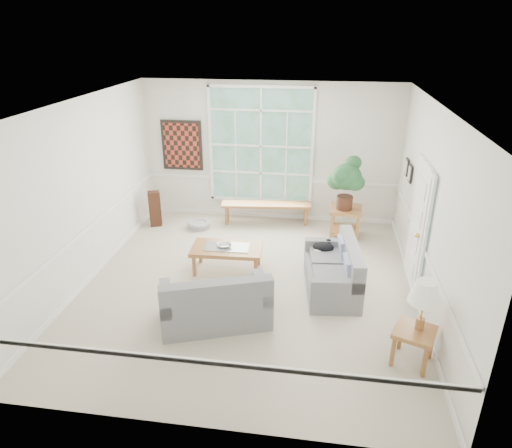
{
  "coord_description": "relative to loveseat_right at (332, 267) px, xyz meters",
  "views": [
    {
      "loc": [
        1.09,
        -6.55,
        4.07
      ],
      "look_at": [
        0.1,
        0.2,
        1.05
      ],
      "focal_mm": 32.0,
      "sensor_mm": 36.0,
      "label": 1
    }
  ],
  "objects": [
    {
      "name": "coffee_table",
      "position": [
        -1.83,
        0.37,
        -0.19
      ],
      "size": [
        1.26,
        0.73,
        0.46
      ],
      "primitive_type": "cube",
      "rotation": [
        0.0,
        0.0,
        0.04
      ],
      "color": "brown",
      "rests_on": "floor"
    },
    {
      "name": "ceiling",
      "position": [
        -1.37,
        -0.08,
        2.58
      ],
      "size": [
        5.5,
        6.0,
        0.02
      ],
      "primitive_type": "cube",
      "color": "white",
      "rests_on": "ground"
    },
    {
      "name": "wall_right",
      "position": [
        1.38,
        -0.08,
        1.08
      ],
      "size": [
        0.02,
        6.0,
        3.0
      ],
      "primitive_type": "cube",
      "color": "silver",
      "rests_on": "ground"
    },
    {
      "name": "wall_frame_far",
      "position": [
        1.34,
        2.07,
        1.13
      ],
      "size": [
        0.04,
        0.26,
        0.32
      ],
      "primitive_type": "cube",
      "color": "black",
      "rests_on": "wall_right"
    },
    {
      "name": "floor_speaker",
      "position": [
        -3.77,
        2.09,
        -0.03
      ],
      "size": [
        0.29,
        0.26,
        0.78
      ],
      "primitive_type": "cube",
      "rotation": [
        0.0,
        0.0,
        0.35
      ],
      "color": "#361A10",
      "rests_on": "floor"
    },
    {
      "name": "door_sidelight",
      "position": [
        1.34,
        -0.11,
        0.73
      ],
      "size": [
        0.08,
        0.26,
        1.9
      ],
      "primitive_type": "cube",
      "color": "white",
      "rests_on": "wall_right"
    },
    {
      "name": "window_bench",
      "position": [
        -1.4,
        2.57,
        -0.19
      ],
      "size": [
        1.97,
        0.59,
        0.45
      ],
      "primitive_type": "cube",
      "rotation": [
        0.0,
        0.0,
        0.11
      ],
      "color": "brown",
      "rests_on": "floor"
    },
    {
      "name": "floor",
      "position": [
        -1.37,
        -0.08,
        -0.42
      ],
      "size": [
        5.5,
        6.0,
        0.01
      ],
      "primitive_type": "cube",
      "color": "#B1A895",
      "rests_on": "ground"
    },
    {
      "name": "table_lamp",
      "position": [
        1.09,
        -1.61,
        0.43
      ],
      "size": [
        0.44,
        0.44,
        0.69
      ],
      "primitive_type": null,
      "rotation": [
        0.0,
        0.0,
        -0.11
      ],
      "color": "white",
      "rests_on": "side_table"
    },
    {
      "name": "wall_art",
      "position": [
        -3.32,
        2.87,
        1.18
      ],
      "size": [
        0.9,
        0.06,
        1.1
      ],
      "primitive_type": "cube",
      "color": "#591E14",
      "rests_on": "wall_back"
    },
    {
      "name": "wall_frame_near",
      "position": [
        1.34,
        1.67,
        1.13
      ],
      "size": [
        0.04,
        0.26,
        0.32
      ],
      "primitive_type": "cube",
      "color": "black",
      "rests_on": "wall_right"
    },
    {
      "name": "wall_back",
      "position": [
        -1.37,
        2.92,
        1.08
      ],
      "size": [
        5.5,
        0.02,
        3.0
      ],
      "primitive_type": "cube",
      "color": "silver",
      "rests_on": "ground"
    },
    {
      "name": "loveseat_right",
      "position": [
        0.0,
        0.0,
        0.0
      ],
      "size": [
        0.96,
        1.62,
        0.84
      ],
      "primitive_type": "cube",
      "rotation": [
        0.0,
        0.0,
        0.11
      ],
      "color": "slate",
      "rests_on": "floor"
    },
    {
      "name": "houseplant",
      "position": [
        0.24,
        2.06,
        0.76
      ],
      "size": [
        0.82,
        0.82,
        1.1
      ],
      "primitive_type": null,
      "rotation": [
        0.0,
        0.0,
        0.35
      ],
      "color": "#22512B",
      "rests_on": "end_table"
    },
    {
      "name": "wall_left",
      "position": [
        -4.12,
        -0.08,
        1.08
      ],
      "size": [
        0.02,
        6.0,
        3.0
      ],
      "primitive_type": "cube",
      "color": "silver",
      "rests_on": "ground"
    },
    {
      "name": "loveseat_front",
      "position": [
        -1.69,
        -1.15,
        0.01
      ],
      "size": [
        1.75,
        1.29,
        0.85
      ],
      "primitive_type": "cube",
      "rotation": [
        0.0,
        0.0,
        0.34
      ],
      "color": "slate",
      "rests_on": "floor"
    },
    {
      "name": "wall_front",
      "position": [
        -1.37,
        -3.08,
        1.08
      ],
      "size": [
        5.5,
        0.02,
        3.0
      ],
      "primitive_type": "cube",
      "color": "silver",
      "rests_on": "ground"
    },
    {
      "name": "cat",
      "position": [
        -0.15,
        0.53,
        0.09
      ],
      "size": [
        0.37,
        0.27,
        0.17
      ],
      "primitive_type": "ellipsoid",
      "rotation": [
        0.0,
        0.0,
        0.02
      ],
      "color": "black",
      "rests_on": "loveseat_right"
    },
    {
      "name": "pet_bed",
      "position": [
        -2.81,
        2.09,
        -0.35
      ],
      "size": [
        0.48,
        0.48,
        0.14
      ],
      "primitive_type": "cylinder",
      "rotation": [
        0.0,
        0.0,
        -0.01
      ],
      "color": "gray",
      "rests_on": "floor"
    },
    {
      "name": "entry_door",
      "position": [
        1.34,
        0.52,
        0.63
      ],
      "size": [
        0.08,
        0.9,
        2.1
      ],
      "primitive_type": "cube",
      "color": "white",
      "rests_on": "floor"
    },
    {
      "name": "window_back",
      "position": [
        -1.57,
        2.88,
        1.23
      ],
      "size": [
        2.3,
        0.08,
        2.4
      ],
      "primitive_type": "cube",
      "color": "white",
      "rests_on": "wall_back"
    },
    {
      "name": "pewter_bowl",
      "position": [
        -1.87,
        0.37,
        0.08
      ],
      "size": [
        0.39,
        0.39,
        0.07
      ],
      "primitive_type": "imported",
      "rotation": [
        0.0,
        0.0,
        0.46
      ],
      "color": "#9A9A9F",
      "rests_on": "coffee_table"
    },
    {
      "name": "side_table",
      "position": [
        1.03,
        -1.65,
        -0.17
      ],
      "size": [
        0.64,
        0.64,
        0.5
      ],
      "primitive_type": "cube",
      "rotation": [
        0.0,
        0.0,
        -0.38
      ],
      "color": "brown",
      "rests_on": "floor"
    },
    {
      "name": "end_table",
      "position": [
        0.29,
        2.12,
        -0.1
      ],
      "size": [
        0.67,
        0.67,
        0.63
      ],
      "primitive_type": "cube",
      "rotation": [
        0.0,
        0.0,
        -0.07
      ],
      "color": "brown",
      "rests_on": "floor"
    }
  ]
}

